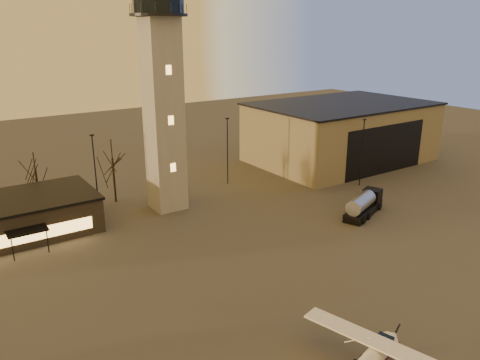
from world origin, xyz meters
The scene contains 7 objects.
ground centered at (0.00, 0.00, 0.00)m, with size 220.00×220.00×0.00m, color #464341.
control_tower centered at (0.00, 30.00, 16.33)m, with size 6.80×6.80×32.60m.
hangar centered at (36.00, 33.98, 5.15)m, with size 30.60×20.60×10.30m.
light_poles centered at (0.50, 31.00, 5.41)m, with size 58.50×12.25×10.14m.
tree_row centered at (-13.70, 39.16, 5.94)m, with size 37.20×9.20×8.80m.
cessna_front centered at (-2.03, -6.46, 1.07)m, with size 9.10×11.32×3.13m.
fuel_truck centered at (19.39, 13.62, 1.16)m, with size 8.20×4.90×2.94m.
Camera 1 is at (-24.81, -23.29, 22.65)m, focal length 35.00 mm.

